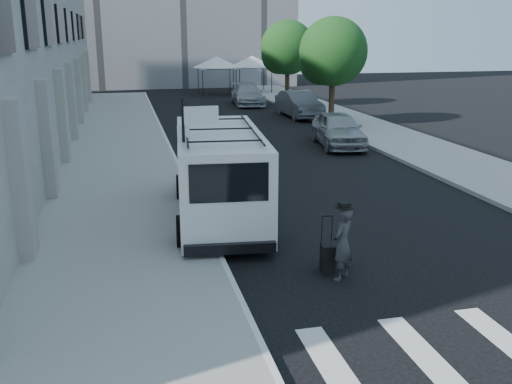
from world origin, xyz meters
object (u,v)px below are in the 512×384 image
parked_car_c (247,95)px  parked_car_b (299,104)px  parked_car_a (338,129)px  cargo_van (219,174)px  suitcase (327,257)px  businessman (342,244)px  briefcase (344,258)px

parked_car_c → parked_car_b: bearing=-71.3°
parked_car_a → parked_car_b: (1.06, 9.46, 0.01)m
parked_car_c → cargo_van: bearing=-100.1°
suitcase → cargo_van: cargo_van is taller
suitcase → cargo_van: bearing=122.7°
businessman → suitcase: size_ratio=1.30×
businessman → parked_car_b: (6.42, 23.54, 0.00)m
briefcase → parked_car_a: (5.02, 13.36, 0.64)m
suitcase → parked_car_c: parked_car_c is taller
briefcase → parked_car_c: size_ratio=0.09×
cargo_van → parked_car_c: cargo_van is taller
briefcase → parked_car_b: bearing=82.2°
parked_car_a → parked_car_b: bearing=91.3°
businessman → briefcase: 1.02m
businessman → cargo_van: cargo_van is taller
cargo_van → parked_car_c: bearing=81.4°
businessman → parked_car_c: 30.76m
cargo_van → parked_car_a: (7.22, 9.35, -0.51)m
cargo_van → parked_car_b: bearing=71.8°
suitcase → briefcase: bearing=38.5°
businessman → suitcase: 0.68m
suitcase → parked_car_b: size_ratio=0.25×
briefcase → suitcase: suitcase is taller
suitcase → parked_car_c: bearing=91.9°
businessman → parked_car_a: (5.37, 14.08, -0.01)m
briefcase → suitcase: (-0.50, -0.26, 0.16)m
parked_car_b → parked_car_c: 7.11m
parked_car_a → suitcase: bearing=-104.4°
businessman → briefcase: businessman is taller
parked_car_b → cargo_van: bearing=-116.2°
briefcase → parked_car_c: bearing=88.9°
parked_car_a → businessman: bearing=-103.2°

